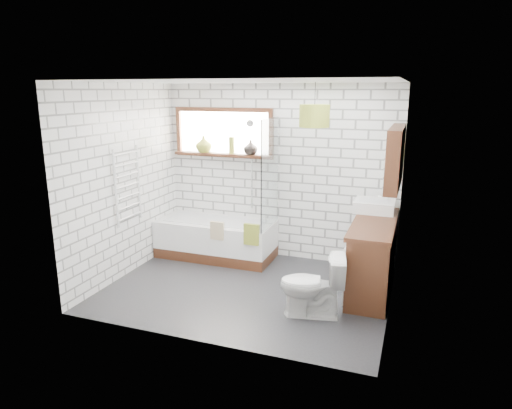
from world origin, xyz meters
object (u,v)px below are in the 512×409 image
(bathtub, at_px, (216,239))
(pendant, at_px, (314,116))
(toilet, at_px, (312,285))
(vanity, at_px, (373,256))
(basin, at_px, (375,206))

(bathtub, bearing_deg, pendant, -9.69)
(bathtub, bearing_deg, toilet, -37.12)
(bathtub, relative_size, vanity, 1.11)
(vanity, relative_size, toilet, 2.17)
(basin, bearing_deg, pendant, -157.38)
(basin, relative_size, pendant, 1.36)
(basin, distance_m, pendant, 1.41)
(bathtub, bearing_deg, vanity, -9.95)
(pendant, bearing_deg, basin, 22.62)
(vanity, xyz_separation_m, pendant, (-0.82, 0.15, 1.66))
(vanity, relative_size, basin, 3.04)
(basin, bearing_deg, vanity, -82.66)
(basin, relative_size, toilet, 0.71)
(vanity, bearing_deg, basin, 97.34)
(toilet, distance_m, pendant, 2.07)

